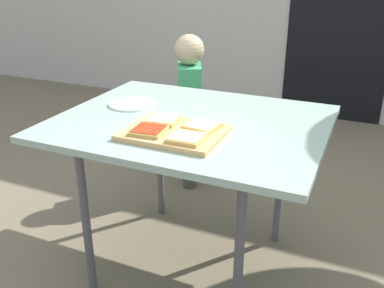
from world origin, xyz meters
name	(u,v)px	position (x,y,z in m)	size (l,w,h in m)	color
ground_plane	(191,261)	(0.00, 0.00, 0.00)	(16.00, 16.00, 0.00)	#6E614A
house_door	(342,8)	(0.35, 2.46, 1.00)	(0.90, 0.02, 2.00)	black
dining_table	(191,132)	(0.00, 0.00, 0.69)	(1.13, 0.91, 0.75)	#90AA98
cutting_board	(174,133)	(0.01, -0.19, 0.76)	(0.38, 0.29, 0.02)	tan
pizza_slice_near_left	(149,130)	(-0.07, -0.25, 0.78)	(0.13, 0.13, 0.02)	tan
pizza_slice_near_right	(187,138)	(0.10, -0.26, 0.78)	(0.13, 0.12, 0.02)	tan
pizza_slice_far_left	(163,120)	(-0.07, -0.12, 0.78)	(0.14, 0.13, 0.02)	tan
pizza_slice_far_right	(202,126)	(0.10, -0.12, 0.78)	(0.14, 0.14, 0.02)	tan
plate_white_left	(132,104)	(-0.34, 0.08, 0.76)	(0.22, 0.22, 0.01)	white
child_left	(189,101)	(-0.35, 0.76, 0.57)	(0.23, 0.28, 0.98)	#46453D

